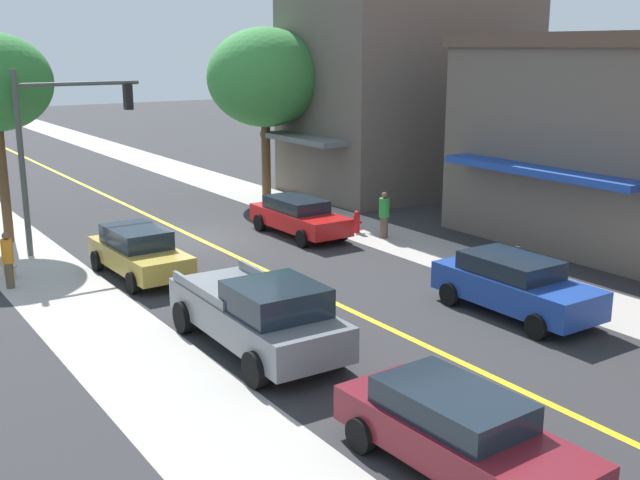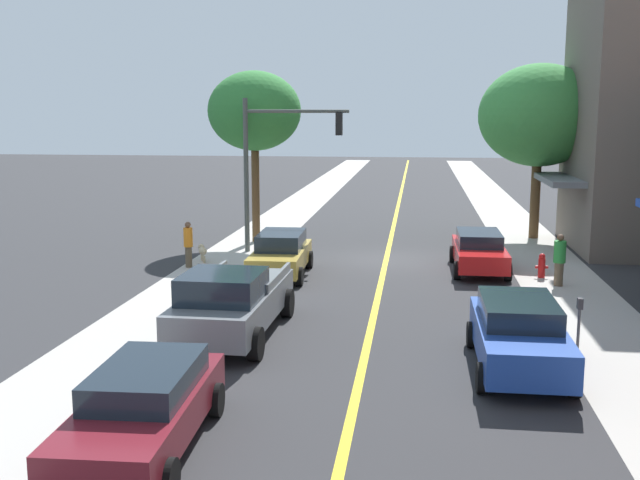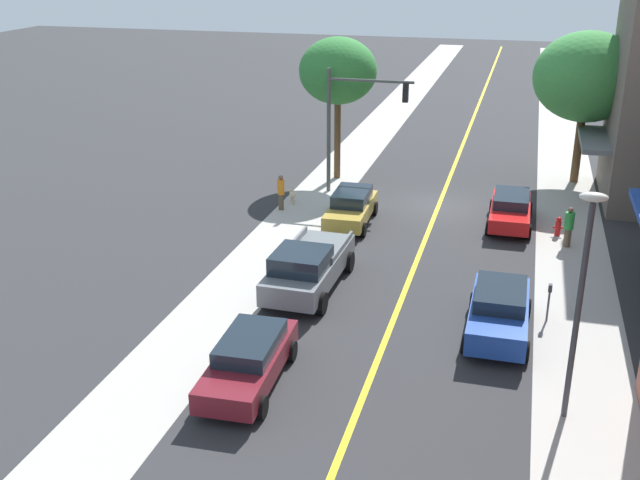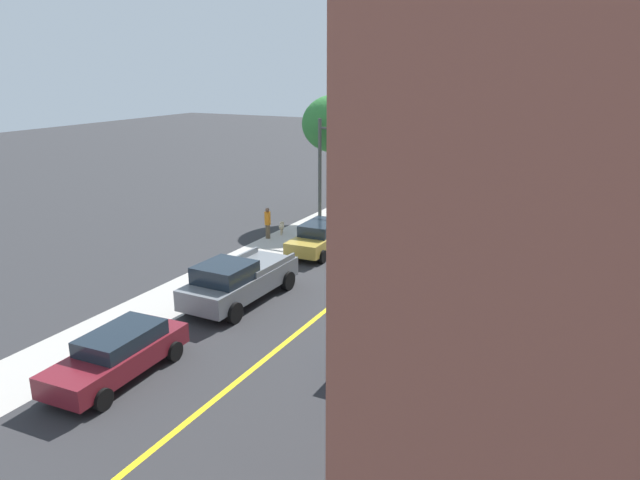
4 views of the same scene
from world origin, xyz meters
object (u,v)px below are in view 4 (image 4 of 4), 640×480
street_tree_left_near (336,124)px  parking_meter (449,323)px  gold_sedan_right_curb (320,237)px  small_dog (282,226)px  street_tree_right_corner (562,133)px  pedestrian_orange_shirt (268,222)px  red_sedan_left_curb (466,247)px  fire_hydrant (508,265)px  traffic_light_mast (340,158)px  pedestrian_green_shirt (512,264)px  maroon_sedan_right_curb (118,353)px  street_lamp (412,297)px  grey_pickup_truck (238,280)px  blue_sedan_left_curb (390,332)px

street_tree_left_near → parking_meter: size_ratio=5.55×
gold_sedan_right_curb → small_dog: bearing=-123.3°
street_tree_left_near → street_tree_right_corner: (-12.46, -2.63, -0.18)m
pedestrian_orange_shirt → red_sedan_left_curb: bearing=98.9°
fire_hydrant → traffic_light_mast: 11.28m
street_tree_right_corner → red_sedan_left_curb: 9.64m
pedestrian_green_shirt → street_tree_left_near: bearing=2.8°
fire_hydrant → maroon_sedan_right_curb: maroon_sedan_right_curb is taller
street_tree_right_corner → parking_meter: street_tree_right_corner is taller
street_lamp → pedestrian_orange_shirt: street_lamp is taller
street_lamp → red_sedan_left_curb: size_ratio=1.37×
red_sedan_left_curb → pedestrian_green_shirt: size_ratio=2.68×
traffic_light_mast → small_dog: 5.04m
fire_hydrant → parking_meter: (0.49, 8.48, 0.47)m
street_lamp → small_dog: street_lamp is taller
grey_pickup_truck → pedestrian_green_shirt: size_ratio=3.26×
red_sedan_left_curb → pedestrian_green_shirt: pedestrian_green_shirt is taller
street_lamp → gold_sedan_right_curb: 16.34m
street_tree_right_corner → grey_pickup_truck: bearing=59.5°
street_lamp → small_dog: size_ratio=7.64×
pedestrian_green_shirt → traffic_light_mast: bearing=9.4°
gold_sedan_right_curb → fire_hydrant: bearing=93.8°
street_lamp → pedestrian_orange_shirt: (12.69, -14.23, -3.03)m
red_sedan_left_curb → blue_sedan_left_curb: size_ratio=1.00×
parking_meter → street_lamp: street_lamp is taller
street_lamp → maroon_sedan_right_curb: 9.39m
street_tree_left_near → blue_sedan_left_curb: size_ratio=1.61×
street_tree_left_near → blue_sedan_left_curb: 19.06m
fire_hydrant → pedestrian_green_shirt: pedestrian_green_shirt is taller
traffic_light_mast → maroon_sedan_right_curb: traffic_light_mast is taller
street_tree_left_near → street_tree_right_corner: size_ratio=0.95×
street_tree_right_corner → street_tree_left_near: bearing=11.9°
red_sedan_left_curb → small_dog: (10.46, -0.39, -0.34)m
gold_sedan_right_curb → pedestrian_green_shirt: bearing=86.1°
parking_meter → street_lamp: bearing=94.4°
street_tree_right_corner → gold_sedan_right_curb: street_tree_right_corner is taller
traffic_light_mast → fire_hydrant: bearing=-19.7°
red_sedan_left_curb → pedestrian_orange_shirt: size_ratio=2.71×
street_tree_right_corner → blue_sedan_left_curb: 19.30m
red_sedan_left_curb → grey_pickup_truck: (6.89, 9.13, 0.17)m
pedestrian_green_shirt → pedestrian_orange_shirt: bearing=28.5°
gold_sedan_right_curb → pedestrian_green_shirt: size_ratio=2.59×
street_lamp → traffic_light_mast: bearing=-60.6°
maroon_sedan_right_curb → grey_pickup_truck: 6.53m
red_sedan_left_curb → grey_pickup_truck: size_ratio=0.82×
blue_sedan_left_curb → fire_hydrant: bearing=168.1°
gold_sedan_right_curb → pedestrian_orange_shirt: 3.79m
street_tree_right_corner → fire_hydrant: 10.10m
gold_sedan_right_curb → maroon_sedan_right_curb: gold_sedan_right_curb is taller
street_lamp → pedestrian_green_shirt: (-0.41, -12.89, -3.03)m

